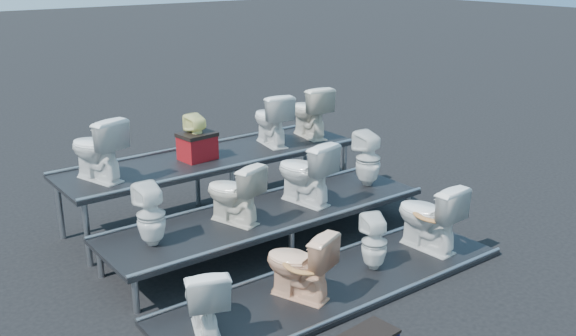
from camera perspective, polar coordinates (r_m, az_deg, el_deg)
ground at (r=8.10m, az=-1.74°, el=-6.97°), size 80.00×80.00×0.00m
tier_front at (r=7.17m, az=4.35°, el=-10.29°), size 4.20×1.20×0.06m
tier_mid at (r=8.00m, az=-1.76°, el=-5.48°), size 4.20×1.20×0.46m
tier_back at (r=8.95m, az=-6.57°, el=-1.58°), size 4.20×1.20×0.86m
toilet_0 at (r=6.15m, az=-7.43°, el=-11.40°), size 0.64×0.81×0.73m
toilet_1 at (r=6.68m, az=0.99°, el=-8.53°), size 0.67×0.85×0.76m
toilet_2 at (r=7.35m, az=7.68°, el=-6.57°), size 0.38×0.38×0.65m
toilet_3 at (r=7.92m, az=12.38°, el=-4.16°), size 0.53×0.87×0.85m
toilet_4 at (r=7.08m, az=-12.09°, el=-4.12°), size 0.32×0.33×0.69m
toilet_5 at (r=7.52m, az=-4.88°, el=-2.20°), size 0.61×0.82×0.74m
toilet_6 at (r=8.09m, az=1.50°, el=-0.35°), size 0.59×0.87×0.82m
toilet_7 at (r=8.79m, az=7.14°, el=0.82°), size 0.34×0.35×0.75m
toilet_8 at (r=8.06m, az=-16.66°, el=1.67°), size 0.65×0.87×0.79m
toilet_9 at (r=8.62m, az=-8.08°, el=2.71°), size 0.29×0.30×0.61m
toilet_10 at (r=9.22m, az=-1.52°, el=4.39°), size 0.55×0.81×0.76m
toilet_11 at (r=9.63m, az=1.92°, el=5.07°), size 0.54×0.82×0.78m
red_crate at (r=8.66m, az=-8.05°, el=1.79°), size 0.48×0.40×0.32m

